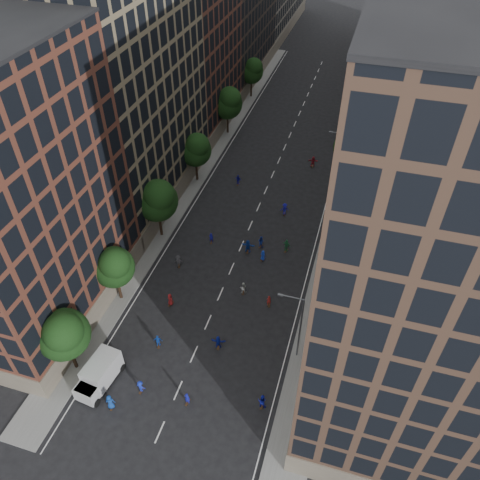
{
  "coord_description": "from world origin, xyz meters",
  "views": [
    {
      "loc": [
        13.12,
        -17.69,
        42.54
      ],
      "look_at": [
        0.12,
        25.96,
        2.0
      ],
      "focal_mm": 35.0,
      "sensor_mm": 36.0,
      "label": 1
    }
  ],
  "objects_px": {
    "streetlamp_near": "(298,325)",
    "skater_2": "(262,401)",
    "streetlamp_far": "(341,157)",
    "cargo_van": "(99,374)",
    "skater_0": "(110,402)",
    "skater_1": "(187,398)"
  },
  "relations": [
    {
      "from": "streetlamp_near",
      "to": "skater_2",
      "type": "relative_size",
      "value": 5.16
    },
    {
      "from": "streetlamp_far",
      "to": "cargo_van",
      "type": "distance_m",
      "value": 45.79
    },
    {
      "from": "cargo_van",
      "to": "skater_2",
      "type": "height_order",
      "value": "cargo_van"
    },
    {
      "from": "streetlamp_far",
      "to": "cargo_van",
      "type": "xyz_separation_m",
      "value": [
        -18.15,
        -41.88,
        -3.68
      ]
    },
    {
      "from": "skater_0",
      "to": "skater_1",
      "type": "height_order",
      "value": "skater_0"
    },
    {
      "from": "cargo_van",
      "to": "streetlamp_far",
      "type": "bearing_deg",
      "value": 73.3
    },
    {
      "from": "streetlamp_near",
      "to": "cargo_van",
      "type": "bearing_deg",
      "value": -153.94
    },
    {
      "from": "streetlamp_far",
      "to": "skater_1",
      "type": "height_order",
      "value": "streetlamp_far"
    },
    {
      "from": "streetlamp_far",
      "to": "skater_2",
      "type": "height_order",
      "value": "streetlamp_far"
    },
    {
      "from": "streetlamp_far",
      "to": "skater_2",
      "type": "distance_m",
      "value": 39.98
    },
    {
      "from": "streetlamp_near",
      "to": "streetlamp_far",
      "type": "distance_m",
      "value": 33.0
    },
    {
      "from": "streetlamp_far",
      "to": "cargo_van",
      "type": "height_order",
      "value": "streetlamp_far"
    },
    {
      "from": "cargo_van",
      "to": "skater_0",
      "type": "distance_m",
      "value": 3.16
    },
    {
      "from": "cargo_van",
      "to": "skater_0",
      "type": "bearing_deg",
      "value": -36.31
    },
    {
      "from": "skater_2",
      "to": "streetlamp_far",
      "type": "bearing_deg",
      "value": -90.79
    },
    {
      "from": "streetlamp_far",
      "to": "skater_0",
      "type": "distance_m",
      "value": 46.97
    },
    {
      "from": "skater_1",
      "to": "skater_2",
      "type": "distance_m",
      "value": 7.29
    },
    {
      "from": "streetlamp_far",
      "to": "skater_0",
      "type": "xyz_separation_m",
      "value": [
        -15.88,
        -44.0,
        -4.24
      ]
    },
    {
      "from": "skater_1",
      "to": "skater_2",
      "type": "bearing_deg",
      "value": -159.6
    },
    {
      "from": "skater_0",
      "to": "skater_2",
      "type": "distance_m",
      "value": 14.66
    },
    {
      "from": "cargo_van",
      "to": "skater_1",
      "type": "bearing_deg",
      "value": 9.44
    },
    {
      "from": "skater_2",
      "to": "skater_1",
      "type": "bearing_deg",
      "value": 15.71
    }
  ]
}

